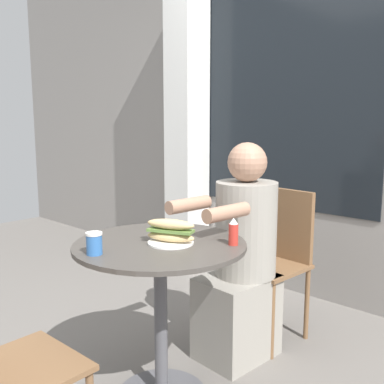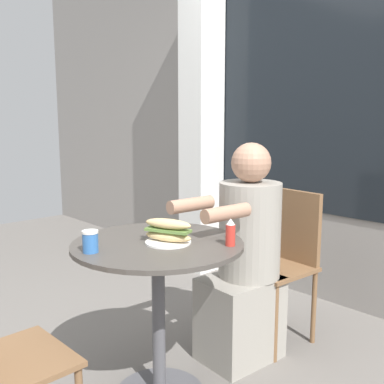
% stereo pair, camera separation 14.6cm
% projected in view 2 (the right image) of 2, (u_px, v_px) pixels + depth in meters
% --- Properties ---
extents(storefront_wall, '(8.00, 0.09, 2.80)m').
position_uv_depth(storefront_wall, '(346.00, 100.00, 2.96)').
color(storefront_wall, gray).
rests_on(storefront_wall, ground_plane).
extents(lattice_pillar, '(0.27, 0.27, 2.40)m').
position_uv_depth(lattice_pillar, '(201.00, 128.00, 3.70)').
color(lattice_pillar, silver).
rests_on(lattice_pillar, ground_plane).
extents(cafe_table, '(0.76, 0.76, 0.74)m').
position_uv_depth(cafe_table, '(158.00, 284.00, 2.01)').
color(cafe_table, '#47423D').
rests_on(cafe_table, ground_plane).
extents(diner_chair, '(0.41, 0.41, 0.87)m').
position_uv_depth(diner_chair, '(285.00, 251.00, 2.60)').
color(diner_chair, brown).
rests_on(diner_chair, ground_plane).
extents(seated_diner, '(0.36, 0.60, 1.16)m').
position_uv_depth(seated_diner, '(244.00, 266.00, 2.37)').
color(seated_diner, gray).
rests_on(seated_diner, ground_plane).
extents(sandwich_on_plate, '(0.23, 0.20, 0.11)m').
position_uv_depth(sandwich_on_plate, '(168.00, 232.00, 1.95)').
color(sandwich_on_plate, white).
rests_on(sandwich_on_plate, cafe_table).
extents(drink_cup, '(0.07, 0.07, 0.09)m').
position_uv_depth(drink_cup, '(90.00, 241.00, 1.82)').
color(drink_cup, '#336BB7').
rests_on(drink_cup, cafe_table).
extents(condiment_bottle, '(0.04, 0.04, 0.12)m').
position_uv_depth(condiment_bottle, '(230.00, 233.00, 1.91)').
color(condiment_bottle, red).
rests_on(condiment_bottle, cafe_table).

